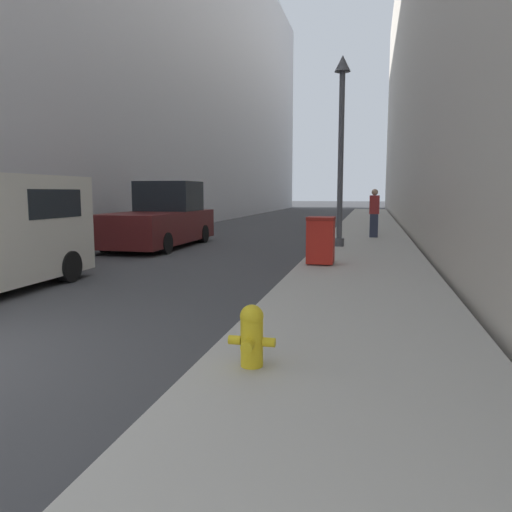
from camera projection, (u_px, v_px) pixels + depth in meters
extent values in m
cube|color=#B7B2A8|center=(368.00, 234.00, 21.15)|extent=(3.05, 60.00, 0.15)
cube|color=#BCBCC1|center=(123.00, 58.00, 31.01)|extent=(12.00, 60.00, 20.17)
cylinder|color=yellow|center=(252.00, 343.00, 4.81)|extent=(0.22, 0.22, 0.45)
sphere|color=yellow|center=(252.00, 316.00, 4.78)|extent=(0.23, 0.23, 0.23)
cylinder|color=yellow|center=(252.00, 309.00, 4.77)|extent=(0.06, 0.06, 0.05)
cylinder|color=yellow|center=(248.00, 346.00, 4.64)|extent=(0.11, 0.12, 0.11)
cylinder|color=yellow|center=(235.00, 340.00, 4.85)|extent=(0.12, 0.09, 0.09)
cylinder|color=yellow|center=(269.00, 342.00, 4.77)|extent=(0.12, 0.09, 0.09)
cube|color=red|center=(321.00, 242.00, 11.63)|extent=(0.61, 0.63, 1.00)
cube|color=maroon|center=(321.00, 219.00, 11.56)|extent=(0.63, 0.65, 0.08)
cylinder|color=black|center=(311.00, 259.00, 12.00)|extent=(0.05, 0.16, 0.16)
cylinder|color=black|center=(332.00, 260.00, 11.89)|extent=(0.05, 0.16, 0.16)
cylinder|color=#4C4C51|center=(339.00, 242.00, 15.58)|extent=(0.32, 0.32, 0.25)
cylinder|color=#4C4C51|center=(341.00, 161.00, 15.27)|extent=(0.17, 0.17, 5.26)
cone|color=#4C4C51|center=(343.00, 63.00, 14.90)|extent=(0.48, 0.48, 0.48)
cube|color=black|center=(11.00, 203.00, 9.80)|extent=(2.04, 1.63, 0.55)
cylinder|color=black|center=(68.00, 267.00, 10.14)|extent=(0.24, 0.64, 0.64)
cube|color=#561919|center=(158.00, 227.00, 16.61)|extent=(2.10, 5.51, 1.00)
cube|color=black|center=(169.00, 196.00, 17.41)|extent=(1.94, 1.76, 1.02)
cylinder|color=black|center=(153.00, 233.00, 18.53)|extent=(0.24, 0.64, 0.64)
cylinder|color=black|center=(203.00, 234.00, 18.09)|extent=(0.24, 0.64, 0.64)
cylinder|color=black|center=(105.00, 242.00, 15.22)|extent=(0.24, 0.64, 0.64)
cylinder|color=black|center=(165.00, 243.00, 14.78)|extent=(0.24, 0.64, 0.64)
cube|color=#2D3347|center=(374.00, 226.00, 18.62)|extent=(0.31, 0.22, 0.87)
cube|color=maroon|center=(374.00, 205.00, 18.52)|extent=(0.36, 0.22, 0.69)
sphere|color=tan|center=(375.00, 192.00, 18.46)|extent=(0.24, 0.24, 0.24)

